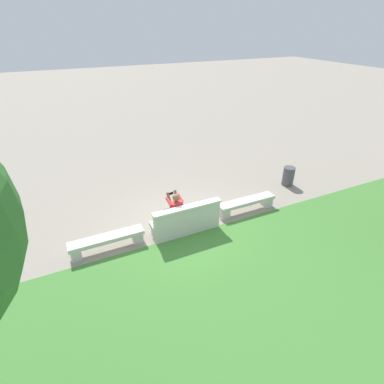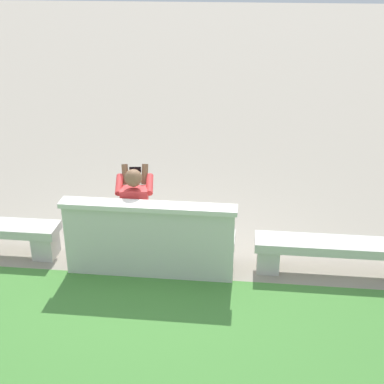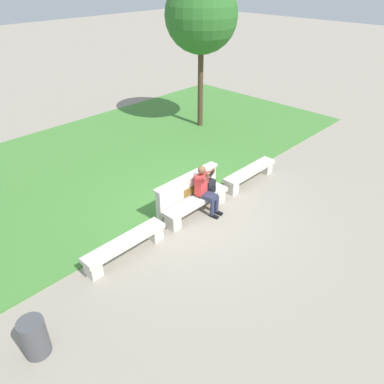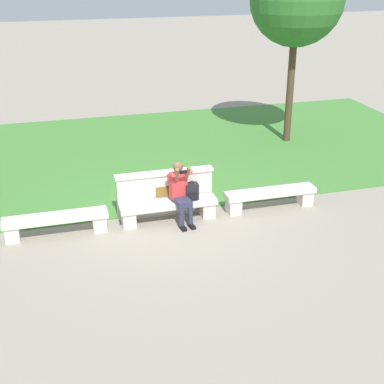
# 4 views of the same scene
# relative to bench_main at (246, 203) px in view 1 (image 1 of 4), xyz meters

# --- Properties ---
(ground_plane) EXTENTS (80.00, 80.00, 0.00)m
(ground_plane) POSITION_rel_bench_main_xyz_m (2.34, 0.00, -0.30)
(ground_plane) COLOR gray
(grass_strip) EXTENTS (18.78, 8.00, 0.03)m
(grass_strip) POSITION_rel_bench_main_xyz_m (2.34, 4.38, -0.29)
(grass_strip) COLOR #478438
(grass_strip) RESTS_ON ground
(bench_main) EXTENTS (2.09, 0.40, 0.45)m
(bench_main) POSITION_rel_bench_main_xyz_m (0.00, 0.00, 0.00)
(bench_main) COLOR beige
(bench_main) RESTS_ON ground
(bench_near) EXTENTS (2.09, 0.40, 0.45)m
(bench_near) POSITION_rel_bench_main_xyz_m (2.34, 0.00, 0.00)
(bench_near) COLOR beige
(bench_near) RESTS_ON ground
(bench_mid) EXTENTS (2.09, 0.40, 0.45)m
(bench_mid) POSITION_rel_bench_main_xyz_m (4.69, 0.00, 0.00)
(bench_mid) COLOR beige
(bench_mid) RESTS_ON ground
(backrest_wall_with_plaque) EXTENTS (2.14, 0.24, 1.01)m
(backrest_wall_with_plaque) POSITION_rel_bench_main_xyz_m (2.34, 0.34, 0.21)
(backrest_wall_with_plaque) COLOR beige
(backrest_wall_with_plaque) RESTS_ON ground
(person_photographer) EXTENTS (0.51, 0.76, 1.32)m
(person_photographer) POSITION_rel_bench_main_xyz_m (2.59, -0.08, 0.43)
(person_photographer) COLOR black
(person_photographer) RESTS_ON ground
(backpack) EXTENTS (0.28, 0.24, 0.43)m
(backpack) POSITION_rel_bench_main_xyz_m (2.85, -0.00, 0.32)
(backpack) COLOR black
(backpack) RESTS_ON bench_near
(trash_bin) EXTENTS (0.44, 0.44, 0.75)m
(trash_bin) POSITION_rel_bench_main_xyz_m (-2.58, -0.91, 0.07)
(trash_bin) COLOR #4C4C51
(trash_bin) RESTS_ON ground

